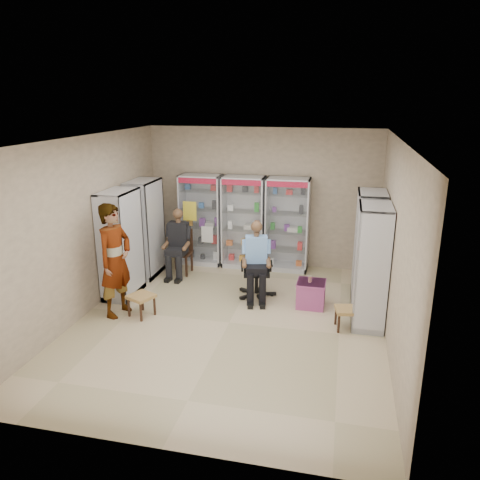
% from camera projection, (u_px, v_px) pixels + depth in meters
% --- Properties ---
extents(floor, '(6.00, 6.00, 0.00)m').
position_uv_depth(floor, '(229.00, 323.00, 7.79)').
color(floor, '#C3AE87').
rests_on(floor, ground).
extents(room_shell, '(5.02, 6.02, 3.01)m').
position_uv_depth(room_shell, '(228.00, 207.00, 7.21)').
color(room_shell, tan).
rests_on(room_shell, ground).
extents(cabinet_back_left, '(0.90, 0.50, 2.00)m').
position_uv_depth(cabinet_back_left, '(202.00, 220.00, 10.32)').
color(cabinet_back_left, silver).
rests_on(cabinet_back_left, floor).
extents(cabinet_back_mid, '(0.90, 0.50, 2.00)m').
position_uv_depth(cabinet_back_mid, '(244.00, 222.00, 10.12)').
color(cabinet_back_mid, '#9FA0A6').
rests_on(cabinet_back_mid, floor).
extents(cabinet_back_right, '(0.90, 0.50, 2.00)m').
position_uv_depth(cabinet_back_right, '(287.00, 225.00, 9.92)').
color(cabinet_back_right, silver).
rests_on(cabinet_back_right, floor).
extents(cabinet_right_far, '(0.90, 0.50, 2.00)m').
position_uv_depth(cabinet_right_far, '(369.00, 246.00, 8.53)').
color(cabinet_right_far, silver).
rests_on(cabinet_right_far, floor).
extents(cabinet_right_near, '(0.90, 0.50, 2.00)m').
position_uv_depth(cabinet_right_near, '(371.00, 266.00, 7.50)').
color(cabinet_right_near, silver).
rests_on(cabinet_right_near, floor).
extents(cabinet_left_far, '(0.90, 0.50, 2.00)m').
position_uv_depth(cabinet_left_far, '(145.00, 228.00, 9.64)').
color(cabinet_left_far, '#A7AAAE').
rests_on(cabinet_left_far, floor).
extents(cabinet_left_near, '(0.90, 0.50, 2.00)m').
position_uv_depth(cabinet_left_near, '(121.00, 244.00, 8.62)').
color(cabinet_left_near, silver).
rests_on(cabinet_left_near, floor).
extents(wooden_chair, '(0.42, 0.42, 0.94)m').
position_uv_depth(wooden_chair, '(181.00, 252.00, 9.84)').
color(wooden_chair, '#312213').
rests_on(wooden_chair, floor).
extents(seated_customer, '(0.44, 0.60, 1.34)m').
position_uv_depth(seated_customer, '(179.00, 244.00, 9.74)').
color(seated_customer, black).
rests_on(seated_customer, floor).
extents(office_chair, '(0.70, 0.70, 1.09)m').
position_uv_depth(office_chair, '(257.00, 269.00, 8.68)').
color(office_chair, black).
rests_on(office_chair, floor).
extents(seated_shopkeeper, '(0.58, 0.71, 1.38)m').
position_uv_depth(seated_shopkeeper, '(256.00, 262.00, 8.59)').
color(seated_shopkeeper, '#71A2E0').
rests_on(seated_shopkeeper, floor).
extents(pink_trunk, '(0.49, 0.47, 0.47)m').
position_uv_depth(pink_trunk, '(311.00, 294.00, 8.35)').
color(pink_trunk, '#A64276').
rests_on(pink_trunk, floor).
extents(tea_glass, '(0.07, 0.07, 0.11)m').
position_uv_depth(tea_glass, '(310.00, 279.00, 8.25)').
color(tea_glass, '#530F07').
rests_on(tea_glass, pink_trunk).
extents(woven_stool_a, '(0.42, 0.42, 0.36)m').
position_uv_depth(woven_stool_a, '(346.00, 318.00, 7.54)').
color(woven_stool_a, '#96683F').
rests_on(woven_stool_a, floor).
extents(woven_stool_b, '(0.51, 0.51, 0.38)m').
position_uv_depth(woven_stool_b, '(142.00, 305.00, 7.99)').
color(woven_stool_b, olive).
rests_on(woven_stool_b, floor).
extents(standing_man, '(0.62, 0.80, 1.95)m').
position_uv_depth(standing_man, '(115.00, 260.00, 7.84)').
color(standing_man, '#9C9C9F').
rests_on(standing_man, floor).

